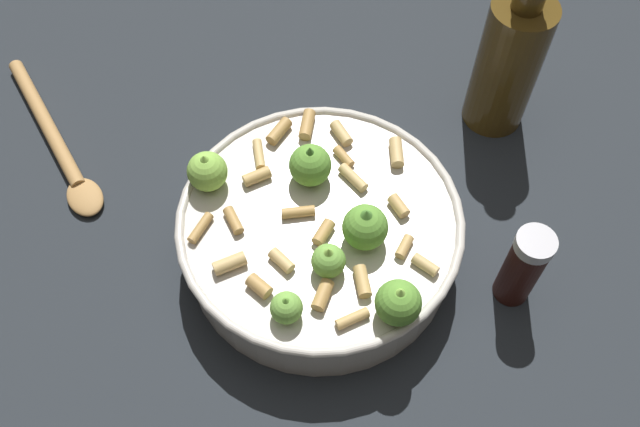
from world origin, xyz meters
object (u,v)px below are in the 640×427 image
object	(u,v)px
cooking_pan	(320,232)
wooden_spoon	(57,143)
pepper_shaker	(523,267)
olive_oil_bottle	(509,61)

from	to	relation	value
cooking_pan	wooden_spoon	bearing A→B (deg)	-168.11
pepper_shaker	olive_oil_bottle	bearing A→B (deg)	123.38
cooking_pan	wooden_spoon	distance (m)	0.32
pepper_shaker	olive_oil_bottle	xyz separation A→B (m)	(-0.12, 0.19, 0.04)
pepper_shaker	wooden_spoon	distance (m)	0.51
olive_oil_bottle	wooden_spoon	xyz separation A→B (m)	(-0.37, -0.33, -0.08)
cooking_pan	olive_oil_bottle	distance (m)	0.27
olive_oil_bottle	wooden_spoon	world-z (taller)	olive_oil_bottle
cooking_pan	olive_oil_bottle	world-z (taller)	olive_oil_bottle
olive_oil_bottle	cooking_pan	bearing A→B (deg)	-101.53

